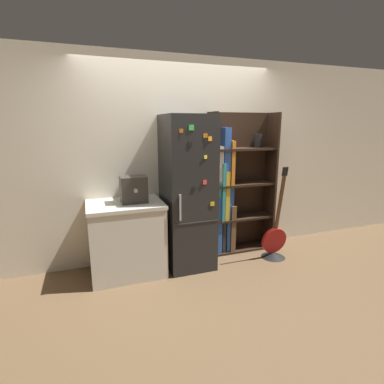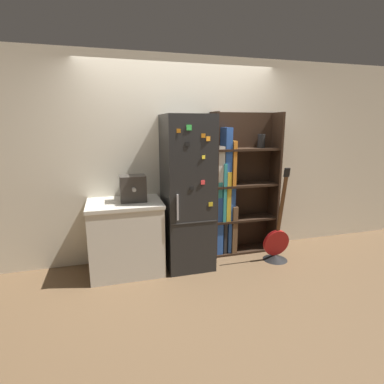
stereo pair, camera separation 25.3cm
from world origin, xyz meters
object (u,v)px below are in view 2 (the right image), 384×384
(refrigerator, at_px, (187,193))
(bookshelf, at_px, (234,192))
(espresso_machine, at_px, (133,188))
(guitar, at_px, (276,247))

(refrigerator, xyz_separation_m, bookshelf, (0.72, 0.20, -0.08))
(refrigerator, bearing_deg, espresso_machine, 179.60)
(bookshelf, bearing_deg, guitar, -44.58)
(bookshelf, xyz_separation_m, espresso_machine, (-1.37, -0.20, 0.17))
(refrigerator, height_order, bookshelf, bookshelf)
(guitar, bearing_deg, refrigerator, 168.84)
(bookshelf, height_order, espresso_machine, bookshelf)
(refrigerator, relative_size, espresso_machine, 6.15)
(bookshelf, relative_size, espresso_machine, 6.28)
(refrigerator, height_order, espresso_machine, refrigerator)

